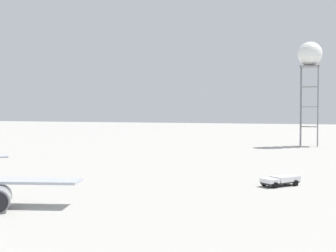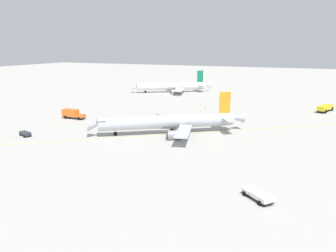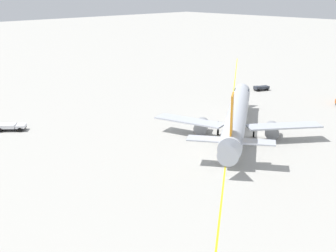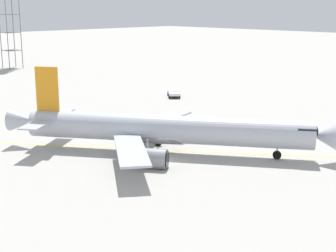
{
  "view_description": "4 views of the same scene",
  "coord_description": "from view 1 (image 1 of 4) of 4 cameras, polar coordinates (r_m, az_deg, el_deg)",
  "views": [
    {
      "loc": [
        34.47,
        39.34,
        10.39
      ],
      "look_at": [
        -40.96,
        13.56,
        7.5
      ],
      "focal_mm": 50.77,
      "sensor_mm": 36.0,
      "label": 1
    },
    {
      "loc": [
        -36.12,
        81.45,
        23.62
      ],
      "look_at": [
        -2.64,
        4.68,
        2.72
      ],
      "focal_mm": 34.37,
      "sensor_mm": 36.0,
      "label": 2
    },
    {
      "loc": [
        -67.84,
        -47.34,
        26.16
      ],
      "look_at": [
        -15.78,
        5.8,
        3.67
      ],
      "focal_mm": 49.62,
      "sensor_mm": 36.0,
      "label": 3
    },
    {
      "loc": [
        44.39,
        -42.79,
        19.14
      ],
      "look_at": [
        -4.8,
        5.91,
        2.53
      ],
      "focal_mm": 53.96,
      "sensor_mm": 36.0,
      "label": 4
    }
  ],
  "objects": [
    {
      "name": "pushback_tug_truck",
      "position": [
        66.07,
        13.4,
        -6.32
      ],
      "size": [
        5.54,
        5.21,
        1.3
      ],
      "rotation": [
        0.0,
        0.0,
        5.57
      ],
      "color": "#232326",
      "rests_on": "ground_plane"
    },
    {
      "name": "radar_tower",
      "position": [
        137.71,
        16.67,
        7.95
      ],
      "size": [
        6.65,
        6.65,
        28.85
      ],
      "color": "slate",
      "rests_on": "ground_plane"
    }
  ]
}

